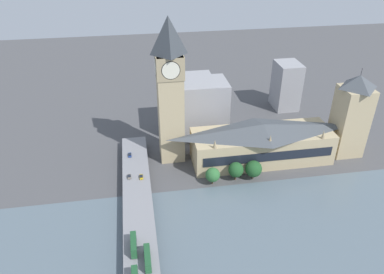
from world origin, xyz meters
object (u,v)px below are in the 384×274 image
(road_bridge, at_px, (140,236))
(double_decker_bus_rear, at_px, (147,258))
(clock_tower, at_px, (170,88))
(double_decker_bus_lead, at_px, (134,244))
(car_southbound_mid, at_px, (141,177))
(victoria_tower, at_px, (351,115))
(car_northbound_lead, at_px, (129,176))
(parliament_hall, at_px, (262,142))
(car_northbound_tail, at_px, (130,155))

(road_bridge, relative_size, double_decker_bus_rear, 13.96)
(road_bridge, bearing_deg, clock_tower, -18.27)
(double_decker_bus_lead, distance_m, car_southbound_mid, 49.33)
(victoria_tower, height_order, double_decker_bus_rear, victoria_tower)
(double_decker_bus_lead, relative_size, car_northbound_lead, 2.94)
(double_decker_bus_rear, distance_m, car_northbound_lead, 58.35)
(victoria_tower, relative_size, car_northbound_lead, 14.09)
(double_decker_bus_lead, xyz_separation_m, car_northbound_lead, (50.28, 0.94, -2.13))
(parliament_hall, distance_m, road_bridge, 92.33)
(victoria_tower, bearing_deg, car_northbound_lead, 95.82)
(double_decker_bus_lead, xyz_separation_m, double_decker_bus_rear, (-7.72, -5.21, -0.24))
(double_decker_bus_rear, bearing_deg, car_northbound_lead, 6.05)
(road_bridge, xyz_separation_m, car_northbound_tail, (63.26, 2.81, 1.68))
(clock_tower, distance_m, car_northbound_lead, 52.08)
(road_bridge, distance_m, double_decker_bus_lead, 9.17)
(road_bridge, height_order, double_decker_bus_rear, double_decker_bus_rear)
(road_bridge, xyz_separation_m, car_northbound_lead, (42.36, 3.53, 1.70))
(car_southbound_mid, bearing_deg, car_northbound_tail, 14.02)
(double_decker_bus_lead, height_order, car_southbound_mid, double_decker_bus_lead)
(parliament_hall, bearing_deg, car_northbound_tail, 84.21)
(car_northbound_tail, bearing_deg, car_southbound_mid, -165.98)
(road_bridge, height_order, double_decker_bus_lead, double_decker_bus_lead)
(road_bridge, bearing_deg, car_southbound_mid, -3.81)
(parliament_hall, relative_size, car_northbound_lead, 21.17)
(road_bridge, xyz_separation_m, double_decker_bus_lead, (-7.92, 2.59, 3.83))
(parliament_hall, distance_m, car_northbound_tail, 76.81)
(clock_tower, relative_size, car_northbound_tail, 19.08)
(victoria_tower, bearing_deg, car_northbound_tail, 86.60)
(double_decker_bus_rear, bearing_deg, clock_tower, -13.27)
(clock_tower, xyz_separation_m, double_decker_bus_lead, (-74.87, 24.69, -35.96))
(car_northbound_lead, distance_m, car_northbound_tail, 20.91)
(double_decker_bus_lead, distance_m, double_decker_bus_rear, 9.32)
(parliament_hall, relative_size, car_northbound_tail, 18.52)
(double_decker_bus_lead, height_order, double_decker_bus_rear, double_decker_bus_lead)
(parliament_hall, xyz_separation_m, car_northbound_lead, (-13.17, 76.95, -5.45))
(car_northbound_tail, height_order, car_southbound_mid, car_southbound_mid)
(double_decker_bus_lead, distance_m, car_northbound_tail, 71.21)
(victoria_tower, xyz_separation_m, car_northbound_tail, (7.67, 129.07, -18.59))
(victoria_tower, bearing_deg, double_decker_bus_rear, 119.95)
(car_northbound_lead, bearing_deg, car_northbound_tail, -1.98)
(clock_tower, height_order, car_northbound_lead, clock_tower)
(double_decker_bus_rear, bearing_deg, parliament_hall, -44.85)
(double_decker_bus_lead, relative_size, car_northbound_tail, 2.58)
(car_northbound_lead, bearing_deg, car_southbound_mid, -101.57)
(victoria_tower, distance_m, double_decker_bus_rear, 143.67)
(parliament_hall, bearing_deg, clock_tower, 77.46)
(victoria_tower, height_order, car_northbound_tail, victoria_tower)
(double_decker_bus_rear, relative_size, car_northbound_tail, 2.75)
(road_bridge, bearing_deg, car_northbound_tail, 2.54)
(road_bridge, distance_m, car_northbound_tail, 63.34)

